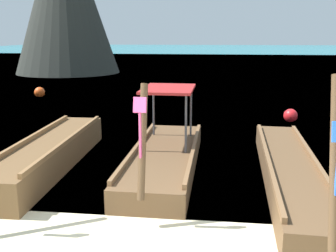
# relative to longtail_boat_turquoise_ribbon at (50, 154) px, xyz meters

# --- Properties ---
(sea_water) EXTENTS (120.00, 120.00, 0.00)m
(sea_water) POSITION_rel_longtail_boat_turquoise_ribbon_xyz_m (2.81, 57.75, -0.34)
(sea_water) COLOR #147A89
(sea_water) RESTS_ON ground
(longtail_boat_turquoise_ribbon) EXTENTS (1.15, 5.95, 2.54)m
(longtail_boat_turquoise_ribbon) POSITION_rel_longtail_boat_turquoise_ribbon_xyz_m (0.00, 0.00, 0.00)
(longtail_boat_turquoise_ribbon) COLOR brown
(longtail_boat_turquoise_ribbon) RESTS_ON ground
(longtail_boat_pink_ribbon) EXTENTS (1.45, 5.38, 2.29)m
(longtail_boat_pink_ribbon) POSITION_rel_longtail_boat_turquoise_ribbon_xyz_m (2.68, 0.24, -0.04)
(longtail_boat_pink_ribbon) COLOR brown
(longtail_boat_pink_ribbon) RESTS_ON ground
(longtail_boat_blue_ribbon) EXTENTS (1.28, 6.86, 2.59)m
(longtail_boat_blue_ribbon) POSITION_rel_longtail_boat_turquoise_ribbon_xyz_m (5.38, -0.39, -0.07)
(longtail_boat_blue_ribbon) COLOR brown
(longtail_boat_blue_ribbon) RESTS_ON ground
(mooring_buoy_near) EXTENTS (0.52, 0.52, 0.52)m
(mooring_buoy_near) POSITION_rel_longtail_boat_turquoise_ribbon_xyz_m (-4.88, 10.04, -0.08)
(mooring_buoy_near) COLOR #EA5119
(mooring_buoy_near) RESTS_ON sea_water
(mooring_buoy_far) EXTENTS (0.49, 0.49, 0.49)m
(mooring_buoy_far) POSITION_rel_longtail_boat_turquoise_ribbon_xyz_m (6.48, 5.69, -0.09)
(mooring_buoy_far) COLOR red
(mooring_buoy_far) RESTS_ON sea_water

